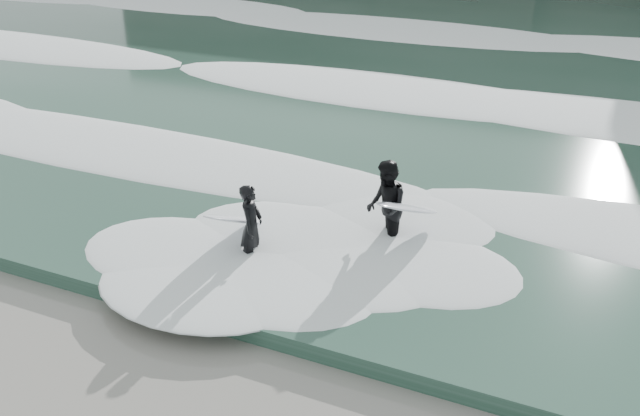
# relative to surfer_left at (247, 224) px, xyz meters

# --- Properties ---
(sea) EXTENTS (90.00, 52.00, 0.30)m
(sea) POSITION_rel_surfer_left_xyz_m (2.36, 23.90, -0.64)
(sea) COLOR #2B4C3D
(sea) RESTS_ON ground
(foam_near) EXTENTS (60.00, 3.20, 0.20)m
(foam_near) POSITION_rel_surfer_left_xyz_m (2.36, 3.90, -0.39)
(foam_near) COLOR white
(foam_near) RESTS_ON sea
(foam_mid) EXTENTS (60.00, 4.00, 0.24)m
(foam_mid) POSITION_rel_surfer_left_xyz_m (2.36, 10.90, -0.37)
(foam_mid) COLOR white
(foam_mid) RESTS_ON sea
(foam_far) EXTENTS (60.00, 4.80, 0.30)m
(foam_far) POSITION_rel_surfer_left_xyz_m (2.36, 19.90, -0.34)
(foam_far) COLOR white
(foam_far) RESTS_ON sea
(surfer_left) EXTENTS (0.96, 1.88, 1.57)m
(surfer_left) POSITION_rel_surfer_left_xyz_m (0.00, 0.00, 0.00)
(surfer_left) COLOR black
(surfer_left) RESTS_ON ground
(surfer_right) EXTENTS (1.45, 1.92, 1.76)m
(surfer_right) POSITION_rel_surfer_left_xyz_m (2.09, 1.52, 0.10)
(surfer_right) COLOR black
(surfer_right) RESTS_ON ground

